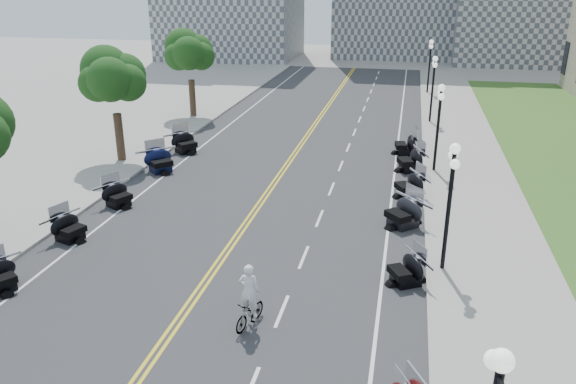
# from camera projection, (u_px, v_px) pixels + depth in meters

# --- Properties ---
(ground) EXTENTS (160.00, 160.00, 0.00)m
(ground) POSITION_uv_depth(u_px,v_px,m) (193.00, 300.00, 19.60)
(ground) COLOR gray
(road) EXTENTS (16.00, 90.00, 0.01)m
(road) POSITION_uv_depth(u_px,v_px,m) (264.00, 198.00, 28.73)
(road) COLOR #333335
(road) RESTS_ON ground
(centerline_yellow_a) EXTENTS (0.12, 90.00, 0.00)m
(centerline_yellow_a) POSITION_uv_depth(u_px,v_px,m) (262.00, 197.00, 28.75)
(centerline_yellow_a) COLOR yellow
(centerline_yellow_a) RESTS_ON road
(centerline_yellow_b) EXTENTS (0.12, 90.00, 0.00)m
(centerline_yellow_b) POSITION_uv_depth(u_px,v_px,m) (266.00, 198.00, 28.70)
(centerline_yellow_b) COLOR yellow
(centerline_yellow_b) RESTS_ON road
(edge_line_north) EXTENTS (0.12, 90.00, 0.00)m
(edge_line_north) POSITION_uv_depth(u_px,v_px,m) (391.00, 208.00, 27.47)
(edge_line_north) COLOR white
(edge_line_north) RESTS_ON road
(edge_line_south) EXTENTS (0.12, 90.00, 0.00)m
(edge_line_south) POSITION_uv_depth(u_px,v_px,m) (148.00, 188.00, 29.98)
(edge_line_south) COLOR white
(edge_line_south) RESTS_ON road
(lane_dash_6) EXTENTS (0.12, 2.00, 0.00)m
(lane_dash_6) POSITION_uv_depth(u_px,v_px,m) (282.00, 311.00, 18.97)
(lane_dash_6) COLOR white
(lane_dash_6) RESTS_ON road
(lane_dash_7) EXTENTS (0.12, 2.00, 0.00)m
(lane_dash_7) POSITION_uv_depth(u_px,v_px,m) (304.00, 257.00, 22.62)
(lane_dash_7) COLOR white
(lane_dash_7) RESTS_ON road
(lane_dash_8) EXTENTS (0.12, 2.00, 0.00)m
(lane_dash_8) POSITION_uv_depth(u_px,v_px,m) (320.00, 218.00, 26.27)
(lane_dash_8) COLOR white
(lane_dash_8) RESTS_ON road
(lane_dash_9) EXTENTS (0.12, 2.00, 0.00)m
(lane_dash_9) POSITION_uv_depth(u_px,v_px,m) (331.00, 189.00, 29.92)
(lane_dash_9) COLOR white
(lane_dash_9) RESTS_ON road
(lane_dash_10) EXTENTS (0.12, 2.00, 0.00)m
(lane_dash_10) POSITION_uv_depth(u_px,v_px,m) (341.00, 166.00, 33.57)
(lane_dash_10) COLOR white
(lane_dash_10) RESTS_ON road
(lane_dash_11) EXTENTS (0.12, 2.00, 0.00)m
(lane_dash_11) POSITION_uv_depth(u_px,v_px,m) (348.00, 147.00, 37.22)
(lane_dash_11) COLOR white
(lane_dash_11) RESTS_ON road
(lane_dash_12) EXTENTS (0.12, 2.00, 0.00)m
(lane_dash_12) POSITION_uv_depth(u_px,v_px,m) (354.00, 132.00, 40.87)
(lane_dash_12) COLOR white
(lane_dash_12) RESTS_ON road
(lane_dash_13) EXTENTS (0.12, 2.00, 0.00)m
(lane_dash_13) POSITION_uv_depth(u_px,v_px,m) (360.00, 119.00, 44.53)
(lane_dash_13) COLOR white
(lane_dash_13) RESTS_ON road
(lane_dash_14) EXTENTS (0.12, 2.00, 0.00)m
(lane_dash_14) POSITION_uv_depth(u_px,v_px,m) (364.00, 109.00, 48.18)
(lane_dash_14) COLOR white
(lane_dash_14) RESTS_ON road
(lane_dash_15) EXTENTS (0.12, 2.00, 0.00)m
(lane_dash_15) POSITION_uv_depth(u_px,v_px,m) (368.00, 99.00, 51.83)
(lane_dash_15) COLOR white
(lane_dash_15) RESTS_ON road
(lane_dash_16) EXTENTS (0.12, 2.00, 0.00)m
(lane_dash_16) POSITION_uv_depth(u_px,v_px,m) (371.00, 91.00, 55.48)
(lane_dash_16) COLOR white
(lane_dash_16) RESTS_ON road
(lane_dash_17) EXTENTS (0.12, 2.00, 0.00)m
(lane_dash_17) POSITION_uv_depth(u_px,v_px,m) (374.00, 84.00, 59.13)
(lane_dash_17) COLOR white
(lane_dash_17) RESTS_ON road
(lane_dash_18) EXTENTS (0.12, 2.00, 0.00)m
(lane_dash_18) POSITION_uv_depth(u_px,v_px,m) (376.00, 78.00, 62.78)
(lane_dash_18) COLOR white
(lane_dash_18) RESTS_ON road
(lane_dash_19) EXTENTS (0.12, 2.00, 0.00)m
(lane_dash_19) POSITION_uv_depth(u_px,v_px,m) (379.00, 73.00, 66.43)
(lane_dash_19) COLOR white
(lane_dash_19) RESTS_ON road
(sidewalk_north) EXTENTS (5.00, 90.00, 0.15)m
(sidewalk_north) POSITION_uv_depth(u_px,v_px,m) (478.00, 213.00, 26.64)
(sidewalk_north) COLOR #9E9991
(sidewalk_north) RESTS_ON ground
(sidewalk_south) EXTENTS (5.00, 90.00, 0.15)m
(sidewalk_south) POSITION_uv_depth(u_px,v_px,m) (79.00, 182.00, 30.77)
(sidewalk_south) COLOR #9E9991
(sidewalk_south) RESTS_ON ground
(street_lamp_2) EXTENTS (0.50, 1.20, 4.90)m
(street_lamp_2) POSITION_uv_depth(u_px,v_px,m) (449.00, 209.00, 20.63)
(street_lamp_2) COLOR black
(street_lamp_2) RESTS_ON sidewalk_north
(street_lamp_3) EXTENTS (0.50, 1.20, 4.90)m
(street_lamp_3) POSITION_uv_depth(u_px,v_px,m) (438.00, 128.00, 31.58)
(street_lamp_3) COLOR black
(street_lamp_3) RESTS_ON sidewalk_north
(street_lamp_4) EXTENTS (0.50, 1.20, 4.90)m
(street_lamp_4) POSITION_uv_depth(u_px,v_px,m) (432.00, 90.00, 42.54)
(street_lamp_4) COLOR black
(street_lamp_4) RESTS_ON sidewalk_north
(street_lamp_5) EXTENTS (0.50, 1.20, 4.90)m
(street_lamp_5) POSITION_uv_depth(u_px,v_px,m) (429.00, 67.00, 53.49)
(street_lamp_5) COLOR black
(street_lamp_5) RESTS_ON sidewalk_north
(tree_3) EXTENTS (4.80, 4.80, 9.20)m
(tree_3) POSITION_uv_depth(u_px,v_px,m) (114.00, 84.00, 32.65)
(tree_3) COLOR #235619
(tree_3) RESTS_ON sidewalk_south
(tree_4) EXTENTS (4.80, 4.80, 9.20)m
(tree_4) POSITION_uv_depth(u_px,v_px,m) (190.00, 57.00, 43.60)
(tree_4) COLOR #235619
(tree_4) RESTS_ON sidewalk_south
(motorcycle_n_6) EXTENTS (2.41, 2.41, 1.24)m
(motorcycle_n_6) POSITION_uv_depth(u_px,v_px,m) (406.00, 268.00, 20.49)
(motorcycle_n_6) COLOR black
(motorcycle_n_6) RESTS_ON road
(motorcycle_n_7) EXTENTS (2.96, 2.96, 1.47)m
(motorcycle_n_7) POSITION_uv_depth(u_px,v_px,m) (404.00, 211.00, 25.20)
(motorcycle_n_7) COLOR black
(motorcycle_n_7) RESTS_ON road
(motorcycle_n_8) EXTENTS (2.69, 2.69, 1.40)m
(motorcycle_n_8) POSITION_uv_depth(u_px,v_px,m) (410.00, 184.00, 28.61)
(motorcycle_n_8) COLOR black
(motorcycle_n_8) RESTS_ON road
(motorcycle_n_9) EXTENTS (2.73, 2.73, 1.49)m
(motorcycle_n_9) POSITION_uv_depth(u_px,v_px,m) (411.00, 159.00, 32.40)
(motorcycle_n_9) COLOR black
(motorcycle_n_9) RESTS_ON road
(motorcycle_n_10) EXTENTS (2.33, 2.33, 1.44)m
(motorcycle_n_10) POSITION_uv_depth(u_px,v_px,m) (406.00, 143.00, 35.55)
(motorcycle_n_10) COLOR black
(motorcycle_n_10) RESTS_ON road
(motorcycle_s_6) EXTENTS (2.28, 2.28, 1.26)m
(motorcycle_s_6) POSITION_uv_depth(u_px,v_px,m) (69.00, 226.00, 23.91)
(motorcycle_s_6) COLOR black
(motorcycle_s_6) RESTS_ON road
(motorcycle_s_7) EXTENTS (2.46, 2.46, 1.27)m
(motorcycle_s_7) POSITION_uv_depth(u_px,v_px,m) (118.00, 194.00, 27.47)
(motorcycle_s_7) COLOR black
(motorcycle_s_7) RESTS_ON road
(motorcycle_s_8) EXTENTS (2.97, 2.97, 1.47)m
(motorcycle_s_8) POSITION_uv_depth(u_px,v_px,m) (160.00, 160.00, 32.34)
(motorcycle_s_8) COLOR black
(motorcycle_s_8) RESTS_ON road
(motorcycle_s_9) EXTENTS (2.90, 2.90, 1.44)m
(motorcycle_s_9) POSITION_uv_depth(u_px,v_px,m) (185.00, 142.00, 35.91)
(motorcycle_s_9) COLOR black
(motorcycle_s_9) RESTS_ON road
(bicycle) EXTENTS (0.90, 1.65, 0.96)m
(bicycle) POSITION_uv_depth(u_px,v_px,m) (250.00, 313.00, 18.02)
(bicycle) COLOR #A51414
(bicycle) RESTS_ON road
(cyclist_rider) EXTENTS (0.68, 0.45, 1.88)m
(cyclist_rider) POSITION_uv_depth(u_px,v_px,m) (249.00, 274.00, 17.52)
(cyclist_rider) COLOR white
(cyclist_rider) RESTS_ON bicycle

